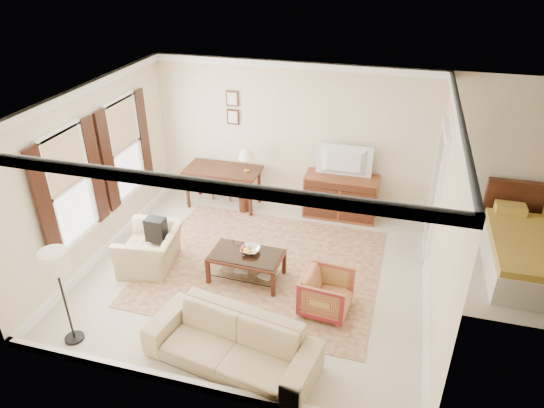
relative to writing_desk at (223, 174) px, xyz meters
The scene contains 21 objects.
room_shell 2.99m from the writing_desk, 57.40° to the right, with size 5.51×5.01×2.91m.
annex_bedroom 5.86m from the writing_desk, ahead, with size 3.00×2.70×2.90m.
window_front 3.18m from the writing_desk, 117.22° to the right, with size 0.12×1.56×1.80m, color #CCB284, non-canonical shape.
window_rear 1.99m from the writing_desk, 141.21° to the right, with size 0.12×1.56×1.80m, color #CCB284, non-canonical shape.
doorway 4.06m from the writing_desk, ahead, with size 0.10×1.12×2.25m, color white, non-canonical shape.
rug 2.41m from the writing_desk, 53.71° to the right, with size 3.82×3.27×0.01m, color maroon.
writing_desk is the anchor object (origin of this frame).
desk_chair 0.41m from the writing_desk, 109.09° to the left, with size 0.45×0.45×1.05m, color brown, non-canonical shape.
desk_lamp 0.62m from the writing_desk, ahead, with size 0.32×0.32×0.50m, color silver, non-canonical shape.
framed_prints 1.32m from the writing_desk, 77.26° to the left, with size 0.25×0.04×0.68m, color #401E12, non-canonical shape.
sideboard 2.38m from the writing_desk, ahead, with size 1.40×0.54×0.86m, color brown.
tv 2.46m from the writing_desk, ahead, with size 1.01×0.58×0.13m, color black.
coffee_table 2.56m from the writing_desk, 61.42° to the right, with size 1.16×0.71×0.48m.
fruit_bowl 2.52m from the writing_desk, 59.75° to the right, with size 0.42×0.42×0.10m, color silver.
book_a 2.51m from the writing_desk, 65.14° to the right, with size 0.28×0.04×0.38m, color brown.
book_b 2.73m from the writing_desk, 56.40° to the right, with size 0.28×0.03×0.38m, color brown.
striped_armchair 3.72m from the writing_desk, 45.88° to the right, with size 0.69×0.65×0.71m, color maroon.
club_armchair 2.37m from the writing_desk, 100.24° to the right, with size 1.04×0.67×0.91m, color tan.
backpack 2.23m from the writing_desk, 99.02° to the right, with size 0.32×0.22×0.40m, color black.
sofa 4.27m from the writing_desk, 68.23° to the right, with size 2.22×0.65×0.87m, color tan.
floor_lamp 4.24m from the writing_desk, 98.93° to the right, with size 0.36×0.36×1.45m.
Camera 1 is at (1.99, -6.17, 4.85)m, focal length 32.00 mm.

